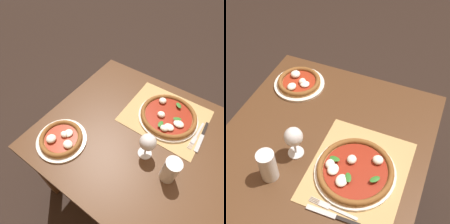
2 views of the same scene
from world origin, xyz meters
TOP-DOWN VIEW (x-y plane):
  - ground_plane at (0.00, 0.00)m, footprint 24.00×24.00m
  - dining_table at (0.00, 0.00)m, footprint 1.34×0.92m
  - paper_placemat at (0.09, -0.20)m, footprint 0.45×0.39m
  - pizza_near at (0.07, -0.19)m, footprint 0.34×0.34m
  - pizza_far at (0.46, 0.27)m, footprint 0.26×0.26m
  - wine_glass at (0.07, 0.09)m, footprint 0.08×0.08m
  - pint_glass at (-0.07, 0.13)m, footprint 0.07×0.07m
  - fork at (-0.11, -0.16)m, footprint 0.02×0.20m
  - knife at (-0.13, -0.18)m, footprint 0.02×0.22m

SIDE VIEW (x-z plane):
  - ground_plane at x=0.00m, z-range 0.00..0.00m
  - dining_table at x=0.00m, z-range 0.27..1.01m
  - paper_placemat at x=0.09m, z-range 0.74..0.74m
  - fork at x=-0.11m, z-range 0.74..0.75m
  - knife at x=-0.13m, z-range 0.74..0.75m
  - pizza_far at x=0.46m, z-range 0.73..0.79m
  - pizza_near at x=0.07m, z-range 0.74..0.79m
  - pint_glass at x=-0.07m, z-range 0.74..0.88m
  - wine_glass at x=0.07m, z-range 0.77..0.92m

